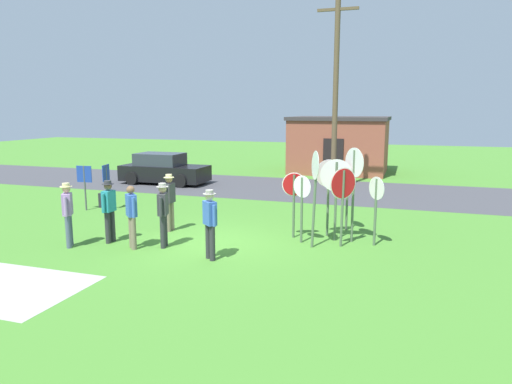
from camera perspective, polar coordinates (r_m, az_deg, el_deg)
The scene contains 23 objects.
ground_plane at distance 13.00m, azimuth -6.36°, elevation -6.26°, with size 80.00×80.00×0.00m, color #47842D.
street_asphalt at distance 21.84m, azimuth 4.13°, elevation 0.45°, with size 60.00×6.40×0.01m, color #424247.
concrete_path at distance 11.13m, azimuth -28.32°, elevation -10.26°, with size 3.20×2.40×0.01m, color #ADAAA3.
building_background at distance 27.96m, azimuth 10.20°, elevation 5.77°, with size 5.56×4.74×3.24m.
utility_pole at distance 21.53m, azimuth 9.73°, elevation 12.07°, with size 1.80×0.24×8.53m.
parked_car_on_street at distance 23.67m, azimuth -11.24°, elevation 2.70°, with size 4.31×2.04×1.51m.
stop_sign_rear_left at distance 12.28m, azimuth 7.24°, elevation 1.24°, with size 0.35×0.71×2.59m.
stop_sign_tallest at distance 13.05m, azimuth 9.80°, elevation 0.89°, with size 0.90×0.11×2.30m.
stop_sign_low_front at distance 13.53m, azimuth 8.86°, elevation 1.01°, with size 0.70×0.40×2.24m.
stop_sign_far_back at distance 12.84m, azimuth 14.50°, elevation -0.96°, with size 0.43×0.47×1.89m.
stop_sign_rear_right at distance 12.78m, azimuth 5.65°, elevation -0.78°, with size 0.54×0.30×1.88m.
stop_sign_nearest at distance 13.21m, azimuth 4.67°, elevation -0.27°, with size 0.67×0.23×1.90m.
stop_sign_leaning_left at distance 14.27m, azimuth 11.15°, elevation 0.88°, with size 0.46×0.62×2.07m.
stop_sign_leaning_right at distance 12.50m, azimuth 10.60°, elevation -0.08°, with size 0.59×0.65×2.15m.
stop_sign_center_cluster at distance 12.98m, azimuth 11.90°, elevation 1.76°, with size 0.56×0.60×2.63m.
person_with_sunhat at distance 14.25m, azimuth -10.55°, elevation -0.85°, with size 0.31×0.57×1.74m.
person_in_dark_shirt at distance 13.42m, azimuth -17.64°, elevation -1.73°, with size 0.40×0.57×1.74m.
person_in_teal at distance 11.38m, azimuth -5.67°, elevation -3.49°, with size 0.46×0.40×1.74m.
person_on_left at distance 13.34m, azimuth -22.07°, elevation -2.18°, with size 0.37×0.51×1.74m.
person_holding_notes at distance 12.59m, azimuth -11.31°, elevation -2.32°, with size 0.31×0.55×1.74m.
person_near_signs at distance 12.66m, azimuth -15.00°, elevation -2.56°, with size 0.44×0.42×1.69m.
info_panel_leftmost at distance 18.01m, azimuth -20.27°, elevation 1.41°, with size 0.60×0.07×1.64m.
info_panel_middle at distance 17.87m, azimuth -17.87°, elevation 1.55°, with size 0.16×0.59×1.66m.
Camera 1 is at (5.26, -11.32, 3.64)m, focal length 32.64 mm.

